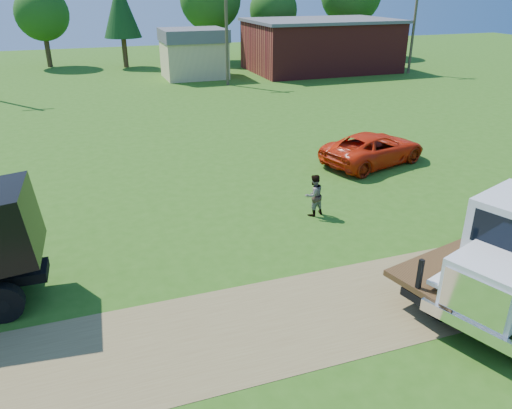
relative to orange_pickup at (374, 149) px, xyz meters
name	(u,v)px	position (x,y,z in m)	size (l,w,h in m)	color
ground	(366,303)	(-6.92, -10.97, -0.83)	(140.00, 140.00, 0.00)	#2C5B13
dirt_track	(366,303)	(-6.92, -10.97, -0.82)	(120.00, 4.20, 0.01)	brown
orange_pickup	(374,149)	(0.00, 0.00, 0.00)	(2.74, 5.95, 1.65)	red
flatbed_trailer	(498,258)	(-2.43, -11.27, 0.03)	(8.15, 4.14, 2.00)	#362011
spectator_b	(314,195)	(-5.76, -4.78, 0.05)	(0.85, 0.66, 1.76)	#999999
brick_building	(321,45)	(11.08, 29.03, 1.83)	(15.40, 10.40, 5.30)	maroon
tan_shed	(194,53)	(-2.92, 29.03, 1.60)	(6.20, 5.40, 4.70)	tan
utility_poles	(227,32)	(-0.92, 24.03, 3.89)	(42.20, 0.28, 9.00)	#453B27
tree_row	(202,3)	(0.59, 39.24, 5.80)	(56.58, 9.66, 11.42)	#322614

